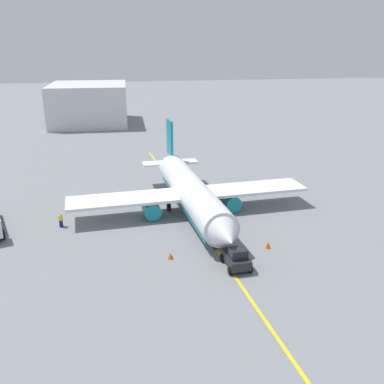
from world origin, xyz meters
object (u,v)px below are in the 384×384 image
object	(u,v)px
airplane	(191,193)
pushback_tug	(237,258)
refueling_worker	(61,220)
safety_cone_wingtip	(170,256)
safety_cone_nose	(268,245)

from	to	relation	value
airplane	pushback_tug	bearing A→B (deg)	6.60
refueling_worker	safety_cone_wingtip	bearing A→B (deg)	48.33
pushback_tug	refueling_worker	world-z (taller)	pushback_tug
airplane	pushback_tug	size ratio (longest dim) A/B	8.52
airplane	refueling_worker	size ratio (longest dim) A/B	18.29
safety_cone_nose	safety_cone_wingtip	size ratio (longest dim) A/B	1.06
airplane	safety_cone_wingtip	world-z (taller)	airplane
pushback_tug	refueling_worker	bearing A→B (deg)	-126.97
refueling_worker	pushback_tug	bearing A→B (deg)	53.03
refueling_worker	safety_cone_nose	xyz separation A→B (m)	(9.95, 22.17, -0.47)
pushback_tug	safety_cone_wingtip	xyz separation A→B (m)	(-2.95, -6.05, -0.67)
airplane	safety_cone_nose	distance (m)	13.14
refueling_worker	safety_cone_nose	bearing A→B (deg)	65.84
pushback_tug	safety_cone_wingtip	distance (m)	6.76
airplane	safety_cone_wingtip	distance (m)	12.76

